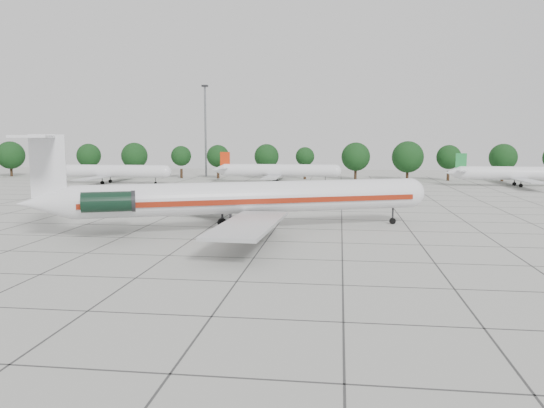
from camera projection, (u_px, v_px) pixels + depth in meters
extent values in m
plane|color=#ABABA3|center=(266.00, 241.00, 55.97)|extent=(260.00, 260.00, 0.00)
cube|color=#383838|center=(281.00, 220.00, 70.73)|extent=(170.00, 170.00, 0.02)
cylinder|color=silver|center=(254.00, 197.00, 62.19)|extent=(38.85, 18.38, 3.70)
sphere|color=silver|center=(409.00, 193.00, 67.18)|extent=(3.70, 3.70, 3.70)
cone|color=silver|center=(44.00, 203.00, 56.51)|extent=(6.58, 5.51, 3.70)
cube|color=maroon|center=(251.00, 198.00, 64.02)|extent=(36.47, 14.59, 0.62)
cube|color=maroon|center=(258.00, 201.00, 60.43)|extent=(36.47, 14.59, 0.62)
cube|color=#B7BABC|center=(218.00, 201.00, 71.38)|extent=(15.78, 15.28, 0.34)
cube|color=#B7BABC|center=(249.00, 224.00, 51.99)|extent=(6.10, 17.08, 0.34)
cube|color=black|center=(111.00, 196.00, 60.55)|extent=(2.83, 2.27, 0.28)
cylinder|color=black|center=(111.00, 195.00, 61.31)|extent=(5.79, 3.97, 2.13)
cube|color=black|center=(109.00, 201.00, 55.71)|extent=(2.83, 2.27, 0.28)
cylinder|color=black|center=(108.00, 202.00, 54.95)|extent=(5.79, 3.97, 2.13)
cube|color=silver|center=(48.00, 166.00, 56.16)|extent=(3.45, 1.62, 6.73)
cube|color=silver|center=(38.00, 137.00, 55.58)|extent=(8.10, 13.74, 0.25)
cylinder|color=black|center=(393.00, 216.00, 66.98)|extent=(0.29, 0.29, 2.13)
cylinder|color=black|center=(393.00, 221.00, 67.06)|extent=(0.85, 0.58, 0.78)
cylinder|color=black|center=(222.00, 216.00, 64.46)|extent=(0.35, 0.35, 2.02)
cylinder|color=black|center=(222.00, 223.00, 64.58)|extent=(1.29, 1.04, 1.12)
cylinder|color=black|center=(231.00, 223.00, 58.86)|extent=(0.35, 0.35, 2.02)
cylinder|color=black|center=(231.00, 231.00, 58.97)|extent=(1.29, 1.04, 1.12)
cylinder|color=silver|center=(110.00, 171.00, 126.10)|extent=(27.20, 3.00, 3.00)
cube|color=#B7BABC|center=(106.00, 176.00, 126.37)|extent=(3.50, 27.20, 0.25)
cube|color=#0D66A9|center=(56.00, 160.00, 127.47)|extent=(2.40, 0.25, 3.60)
cylinder|color=black|center=(110.00, 181.00, 128.71)|extent=(0.80, 0.45, 0.80)
cylinder|color=black|center=(102.00, 183.00, 124.38)|extent=(0.80, 0.45, 0.80)
cylinder|color=silver|center=(279.00, 170.00, 128.97)|extent=(27.20, 3.00, 3.00)
cube|color=#B7BABC|center=(275.00, 175.00, 129.24)|extent=(3.50, 27.20, 0.25)
cube|color=red|center=(225.00, 159.00, 130.34)|extent=(2.40, 0.25, 3.60)
cylinder|color=black|center=(276.00, 180.00, 131.58)|extent=(0.80, 0.45, 0.80)
cylinder|color=black|center=(274.00, 182.00, 127.25)|extent=(0.80, 0.45, 0.80)
cylinder|color=silver|center=(523.00, 173.00, 118.49)|extent=(27.20, 3.00, 3.00)
cube|color=#B7BABC|center=(518.00, 178.00, 118.76)|extent=(3.50, 27.20, 0.25)
cube|color=#1C8239|center=(461.00, 161.00, 119.86)|extent=(2.40, 0.25, 3.60)
cylinder|color=black|center=(514.00, 184.00, 121.10)|extent=(0.80, 0.45, 0.80)
cylinder|color=black|center=(521.00, 186.00, 116.77)|extent=(0.80, 0.45, 0.80)
cylinder|color=#332114|center=(11.00, 172.00, 150.18)|extent=(0.70, 0.70, 2.50)
sphere|color=black|center=(10.00, 155.00, 149.59)|extent=(7.79, 7.79, 7.79)
cylinder|color=#332114|center=(55.00, 172.00, 148.51)|extent=(0.70, 0.70, 2.50)
sphere|color=black|center=(54.00, 155.00, 147.92)|extent=(5.94, 5.94, 5.94)
cylinder|color=#332114|center=(90.00, 173.00, 147.23)|extent=(0.70, 0.70, 2.50)
sphere|color=black|center=(89.00, 156.00, 146.64)|extent=(6.57, 6.57, 6.57)
cylinder|color=#332114|center=(135.00, 173.00, 145.56)|extent=(0.70, 0.70, 2.50)
sphere|color=black|center=(134.00, 156.00, 144.97)|extent=(7.15, 7.15, 7.15)
cylinder|color=#332114|center=(181.00, 173.00, 143.90)|extent=(0.70, 0.70, 2.50)
sphere|color=black|center=(181.00, 156.00, 143.31)|extent=(5.43, 5.43, 5.43)
cylinder|color=#332114|center=(218.00, 174.00, 142.61)|extent=(0.70, 0.70, 2.50)
sphere|color=black|center=(218.00, 156.00, 142.02)|extent=(5.99, 5.99, 5.99)
cylinder|color=#332114|center=(267.00, 174.00, 140.94)|extent=(0.70, 0.70, 2.50)
sphere|color=black|center=(267.00, 156.00, 140.35)|extent=(6.50, 6.50, 6.50)
cylinder|color=#332114|center=(305.00, 175.00, 139.66)|extent=(0.70, 0.70, 2.50)
sphere|color=black|center=(305.00, 156.00, 139.07)|extent=(4.93, 4.93, 4.93)
cylinder|color=#332114|center=(355.00, 175.00, 137.99)|extent=(0.70, 0.70, 2.50)
sphere|color=black|center=(356.00, 157.00, 137.40)|extent=(7.40, 7.40, 7.40)
cylinder|color=#332114|center=(407.00, 175.00, 136.33)|extent=(0.70, 0.70, 2.50)
sphere|color=black|center=(408.00, 157.00, 135.74)|extent=(8.08, 8.08, 8.08)
cylinder|color=#332114|center=(448.00, 176.00, 135.04)|extent=(0.70, 0.70, 2.50)
sphere|color=black|center=(449.00, 157.00, 134.45)|extent=(6.17, 6.17, 6.17)
cylinder|color=#332114|center=(502.00, 176.00, 133.38)|extent=(0.70, 0.70, 2.50)
sphere|color=black|center=(503.00, 157.00, 132.79)|extent=(6.82, 6.82, 6.82)
cylinder|color=slate|center=(205.00, 132.00, 148.75)|extent=(0.56, 0.56, 25.00)
cube|color=black|center=(205.00, 86.00, 147.17)|extent=(1.60, 1.60, 0.50)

